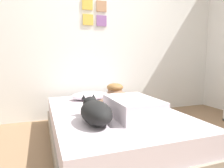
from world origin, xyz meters
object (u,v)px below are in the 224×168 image
at_px(coffee_cup, 109,99).
at_px(cell_phone, 134,113).
at_px(bed, 113,126).
at_px(dog, 95,111).
at_px(pillow, 90,96).
at_px(person_lying, 127,103).

relative_size(coffee_cup, cell_phone, 0.89).
bearing_deg(bed, dog, -129.18).
distance_m(bed, dog, 0.56).
relative_size(bed, cell_phone, 14.26).
bearing_deg(dog, pillow, 79.07).
bearing_deg(coffee_cup, bed, -103.53).
bearing_deg(cell_phone, bed, 130.72).
bearing_deg(cell_phone, dog, -160.66).
height_order(bed, person_lying, person_lying).
xyz_separation_m(bed, cell_phone, (0.17, -0.20, 0.20)).
distance_m(bed, pillow, 0.68).
bearing_deg(coffee_cup, dog, -117.17).
relative_size(pillow, coffee_cup, 4.16).
xyz_separation_m(pillow, cell_phone, (0.28, -0.83, -0.05)).
distance_m(pillow, coffee_cup, 0.30).
height_order(person_lying, dog, person_lying).
xyz_separation_m(bed, coffee_cup, (0.10, 0.40, 0.23)).
xyz_separation_m(bed, pillow, (-0.11, 0.63, 0.25)).
relative_size(bed, dog, 3.47).
bearing_deg(cell_phone, coffee_cup, 97.08).
height_order(coffee_cup, cell_phone, coffee_cup).
distance_m(bed, coffee_cup, 0.48).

